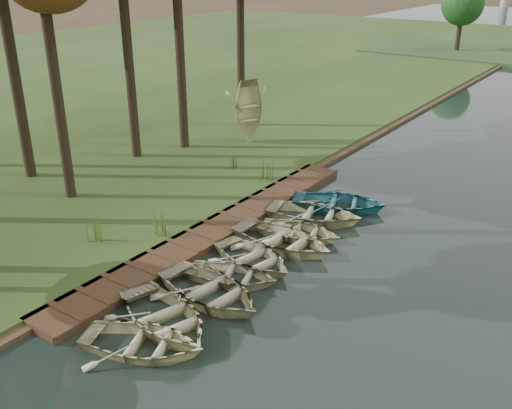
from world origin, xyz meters
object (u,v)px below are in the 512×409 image
Objects in this scene: rowboat_2 at (210,288)px; stored_rowboat at (248,135)px; rowboat_1 at (164,314)px; boardwalk at (219,229)px; rowboat_0 at (142,340)px.

stored_rowboat reaches higher than rowboat_2.
stored_rowboat is at bearing 45.60° from rowboat_1.
rowboat_2 is at bearing -54.78° from boardwalk.
stored_rowboat reaches higher than boardwalk.
rowboat_1 is at bearing -177.52° from rowboat_2.
boardwalk is at bearing 41.98° from rowboat_1.
rowboat_0 is at bearing -127.94° from stored_rowboat.
rowboat_0 is at bearing -67.15° from boardwalk.
rowboat_1 is (-0.30, 1.15, 0.04)m from rowboat_0.
rowboat_2 is (0.16, 1.80, 0.01)m from rowboat_1.
stored_rowboat reaches higher than rowboat_0.
stored_rowboat reaches higher than rowboat_1.
rowboat_0 is at bearing -169.66° from rowboat_2.
rowboat_2 is (-0.15, 2.95, 0.04)m from rowboat_0.
boardwalk is 10.77m from stored_rowboat.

